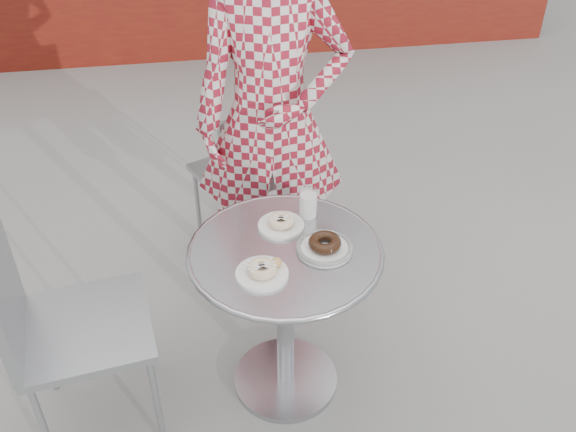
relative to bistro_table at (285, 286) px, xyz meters
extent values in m
plane|color=#979590|center=(-0.01, 0.01, -0.55)|extent=(60.00, 60.00, 0.00)
cylinder|color=silver|center=(0.00, 0.00, -0.54)|extent=(0.44, 0.44, 0.03)
cylinder|color=silver|center=(0.00, 0.00, -0.19)|extent=(0.07, 0.07, 0.70)
cylinder|color=silver|center=(0.00, 0.00, 0.17)|extent=(0.70, 0.70, 0.02)
torus|color=silver|center=(0.00, 0.00, 0.17)|extent=(0.73, 0.73, 0.02)
cube|color=#999CA1|center=(-0.07, 1.00, -0.11)|extent=(0.55, 0.55, 0.03)
cube|color=#999CA1|center=(0.01, 0.81, 0.12)|extent=(0.40, 0.20, 0.42)
cube|color=#999CA1|center=(-0.75, -0.04, -0.05)|extent=(0.53, 0.53, 0.03)
cube|color=#999CA1|center=(-0.97, -0.08, 0.20)|extent=(0.10, 0.47, 0.47)
imported|color=maroon|center=(0.05, 0.65, 0.37)|extent=(0.71, 0.51, 1.85)
cylinder|color=white|center=(0.01, 0.14, 0.18)|extent=(0.18, 0.18, 0.01)
torus|color=tan|center=(0.01, 0.14, 0.21)|extent=(0.10, 0.10, 0.03)
cylinder|color=white|center=(-0.10, -0.12, 0.19)|extent=(0.18, 0.18, 0.01)
torus|color=tan|center=(-0.10, -0.12, 0.21)|extent=(0.11, 0.11, 0.03)
sphere|color=#B77A3F|center=(-0.05, -0.10, 0.21)|extent=(0.04, 0.04, 0.04)
cylinder|color=white|center=(0.14, -0.02, 0.19)|extent=(0.20, 0.20, 0.01)
torus|color=black|center=(0.14, -0.02, 0.21)|extent=(0.12, 0.12, 0.04)
torus|color=black|center=(0.14, -0.02, 0.19)|extent=(0.21, 0.21, 0.02)
cylinder|color=white|center=(0.12, 0.20, 0.23)|extent=(0.07, 0.07, 0.10)
cylinder|color=white|center=(0.12, 0.20, 0.24)|extent=(0.07, 0.07, 0.12)
camera|label=1|loc=(-0.29, -1.79, 1.67)|focal=40.00mm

